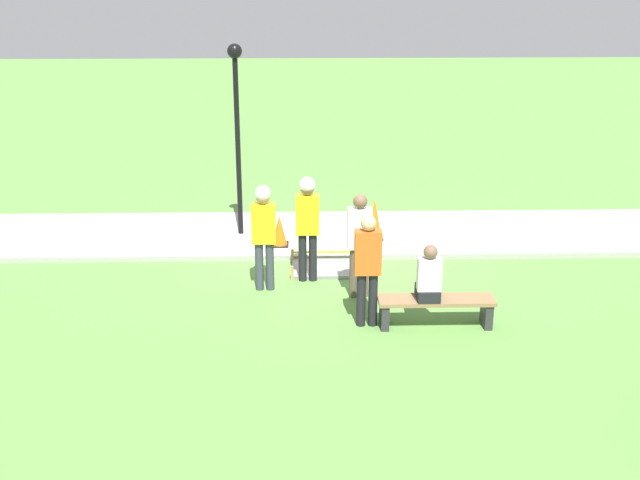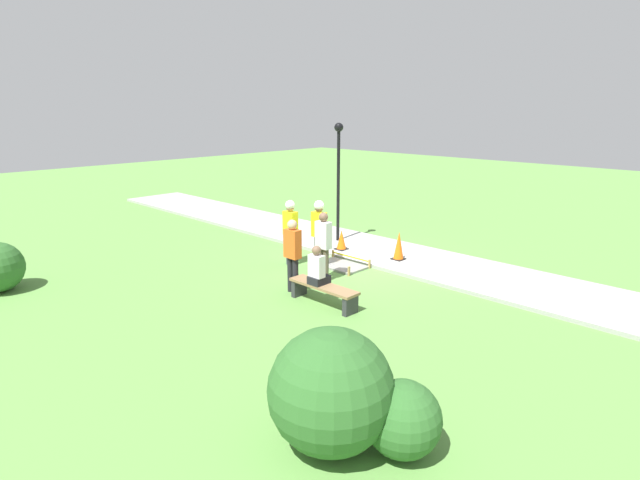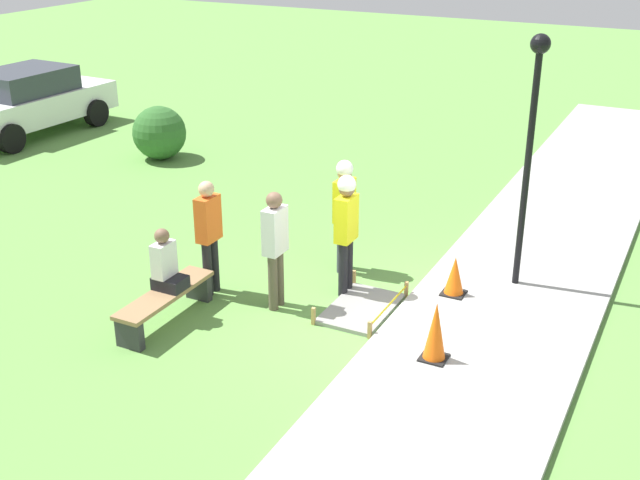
% 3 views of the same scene
% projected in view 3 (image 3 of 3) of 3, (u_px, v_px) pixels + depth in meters
% --- Properties ---
extents(ground_plane, '(60.00, 60.00, 0.00)m').
position_uv_depth(ground_plane, '(392.00, 319.00, 11.37)').
color(ground_plane, '#5B8E42').
extents(sidewalk, '(28.00, 2.67, 0.10)m').
position_uv_depth(sidewalk, '(484.00, 338.00, 10.79)').
color(sidewalk, '#9E9E99').
rests_on(sidewalk, ground_plane).
extents(wet_concrete_patch, '(1.41, 0.91, 0.26)m').
position_uv_depth(wet_concrete_patch, '(361.00, 308.00, 11.60)').
color(wet_concrete_patch, gray).
rests_on(wet_concrete_patch, ground_plane).
extents(traffic_cone_near_patch, '(0.34, 0.34, 0.80)m').
position_uv_depth(traffic_cone_near_patch, '(435.00, 331.00, 10.06)').
color(traffic_cone_near_patch, black).
rests_on(traffic_cone_near_patch, sidewalk).
extents(traffic_cone_far_patch, '(0.34, 0.34, 0.60)m').
position_uv_depth(traffic_cone_far_patch, '(455.00, 276.00, 11.77)').
color(traffic_cone_far_patch, black).
rests_on(traffic_cone_far_patch, sidewalk).
extents(park_bench, '(1.78, 0.44, 0.46)m').
position_uv_depth(park_bench, '(165.00, 301.00, 11.18)').
color(park_bench, '#2D2D33').
rests_on(park_bench, ground_plane).
extents(person_seated_on_bench, '(0.36, 0.44, 0.89)m').
position_uv_depth(person_seated_on_bench, '(166.00, 265.00, 11.13)').
color(person_seated_on_bench, black).
rests_on(person_seated_on_bench, park_bench).
extents(worker_supervisor, '(0.40, 0.27, 1.87)m').
position_uv_depth(worker_supervisor, '(346.00, 224.00, 11.68)').
color(worker_supervisor, black).
rests_on(worker_supervisor, ground_plane).
extents(worker_assistant, '(0.40, 0.27, 1.84)m').
position_uv_depth(worker_assistant, '(344.00, 205.00, 12.45)').
color(worker_assistant, '#383D47').
rests_on(worker_assistant, ground_plane).
extents(bystander_in_orange_shirt, '(0.40, 0.23, 1.78)m').
position_uv_depth(bystander_in_orange_shirt, '(209.00, 231.00, 11.75)').
color(bystander_in_orange_shirt, black).
rests_on(bystander_in_orange_shirt, ground_plane).
extents(bystander_in_gray_shirt, '(0.40, 0.23, 1.78)m').
position_uv_depth(bystander_in_gray_shirt, '(275.00, 243.00, 11.34)').
color(bystander_in_gray_shirt, brown).
rests_on(bystander_in_gray_shirt, ground_plane).
extents(lamppost_near, '(0.28, 0.28, 3.73)m').
position_uv_depth(lamppost_near, '(532.00, 126.00, 11.27)').
color(lamppost_near, black).
rests_on(lamppost_near, sidewalk).
extents(parked_car_white, '(4.55, 2.27, 1.62)m').
position_uv_depth(parked_car_white, '(26.00, 101.00, 19.97)').
color(parked_car_white, white).
rests_on(parked_car_white, ground_plane).
extents(shrub_rounded_mid, '(1.21, 1.21, 1.21)m').
position_uv_depth(shrub_rounded_mid, '(159.00, 133.00, 18.13)').
color(shrub_rounded_mid, '#2D6028').
rests_on(shrub_rounded_mid, ground_plane).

